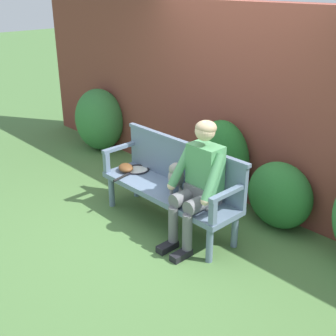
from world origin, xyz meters
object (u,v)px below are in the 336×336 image
at_px(tennis_racket, 136,170).
at_px(garden_bench, 168,194).
at_px(baseball_glove, 126,168).
at_px(dog_on_bench, 176,176).
at_px(person_seated, 199,180).

bearing_deg(tennis_racket, garden_bench, -4.87).
bearing_deg(garden_bench, baseball_glove, -176.98).
distance_m(dog_on_bench, baseball_glove, 0.81).
xyz_separation_m(garden_bench, tennis_racket, (-0.62, 0.05, 0.07)).
relative_size(dog_on_bench, tennis_racket, 0.64).
bearing_deg(person_seated, garden_bench, 178.43).
height_order(person_seated, dog_on_bench, person_seated).
height_order(person_seated, baseball_glove, person_seated).
xyz_separation_m(dog_on_bench, tennis_racket, (-0.73, 0.03, -0.18)).
xyz_separation_m(person_seated, dog_on_bench, (-0.36, 0.03, -0.09)).
bearing_deg(baseball_glove, garden_bench, 27.87).
relative_size(person_seated, tennis_racket, 2.26).
distance_m(person_seated, baseball_glove, 1.18).
distance_m(person_seated, dog_on_bench, 0.37).
xyz_separation_m(garden_bench, person_seated, (0.47, -0.01, 0.33)).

